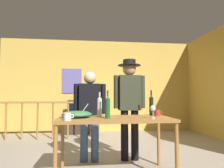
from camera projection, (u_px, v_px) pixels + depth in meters
ground_plane at (108, 162)px, 3.30m from camera, size 7.85×7.85×0.00m
back_wall at (99, 86)px, 6.38m from camera, size 6.04×0.10×2.87m
framed_picture at (72, 81)px, 6.24m from camera, size 0.60×0.03×0.77m
stair_railing at (61, 115)px, 5.14m from camera, size 2.76×0.10×1.01m
tv_console at (78, 125)px, 5.89m from camera, size 0.90×0.40×0.52m
flat_screen_tv at (78, 107)px, 5.89m from camera, size 0.63×0.12×0.46m
serving_table at (115, 123)px, 2.78m from camera, size 1.58×0.75×0.79m
salad_bowl at (77, 114)px, 2.79m from camera, size 0.42×0.42×0.22m
wine_glass at (153, 109)px, 2.67m from camera, size 0.07×0.07×0.18m
wine_bottle_green at (108, 107)px, 2.67m from camera, size 0.07×0.07×0.37m
wine_bottle_dark at (151, 105)px, 3.13m from camera, size 0.06×0.06×0.39m
wine_bottle_clear at (100, 106)px, 2.86m from camera, size 0.07×0.07×0.36m
mug_white at (67, 117)px, 2.42m from camera, size 0.13×0.09×0.09m
mug_red at (157, 113)px, 3.00m from camera, size 0.12×0.08×0.09m
person_standing_left at (90, 109)px, 3.39m from camera, size 0.55×0.23×1.51m
person_standing_right at (129, 99)px, 3.48m from camera, size 0.56×0.40×1.73m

